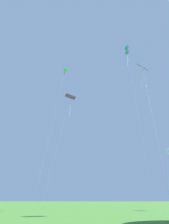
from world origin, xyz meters
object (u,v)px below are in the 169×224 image
kite_green_small (65,70)px  kite_purple_streamer (143,72)px  kite_black_large (70,102)px  kite_teal_box (127,51)px

kite_green_small → kite_purple_streamer: bearing=-54.1°
kite_green_small → kite_purple_streamer: size_ratio=1.62×
kite_black_large → kite_green_small: kite_green_small is taller
kite_black_large → kite_teal_box: bearing=-24.0°
kite_teal_box → kite_purple_streamer: (0.13, -11.91, -11.56)m
kite_black_large → kite_purple_streamer: (11.59, -17.01, -3.67)m
kite_black_large → kite_purple_streamer: size_ratio=1.25×
kite_green_small → kite_teal_box: kite_teal_box is taller
kite_green_small → kite_teal_box: size_ratio=0.99×
kite_black_large → kite_teal_box: kite_teal_box is taller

